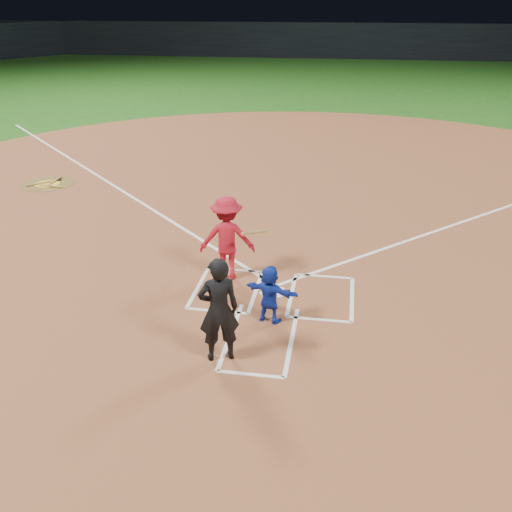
% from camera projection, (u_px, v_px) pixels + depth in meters
% --- Properties ---
extents(ground, '(120.00, 120.00, 0.00)m').
position_uv_depth(ground, '(274.00, 293.00, 11.67)').
color(ground, '#1A4C13').
rests_on(ground, ground).
extents(home_plate_dirt, '(28.00, 28.00, 0.01)m').
position_uv_depth(home_plate_dirt, '(300.00, 199.00, 17.05)').
color(home_plate_dirt, brown).
rests_on(home_plate_dirt, ground).
extents(stadium_wall_far, '(80.00, 1.20, 3.20)m').
position_uv_depth(stadium_wall_far, '(341.00, 41.00, 54.05)').
color(stadium_wall_far, black).
rests_on(stadium_wall_far, ground).
extents(home_plate, '(0.60, 0.60, 0.02)m').
position_uv_depth(home_plate, '(274.00, 292.00, 11.67)').
color(home_plate, white).
rests_on(home_plate, home_plate_dirt).
extents(on_deck_circle, '(1.70, 1.70, 0.01)m').
position_uv_depth(on_deck_circle, '(47.00, 184.00, 18.37)').
color(on_deck_circle, brown).
rests_on(on_deck_circle, home_plate_dirt).
extents(on_deck_logo, '(0.80, 0.80, 0.00)m').
position_uv_depth(on_deck_logo, '(47.00, 184.00, 18.37)').
color(on_deck_logo, yellow).
rests_on(on_deck_logo, on_deck_circle).
extents(on_deck_bat_a, '(0.07, 0.84, 0.06)m').
position_uv_depth(on_deck_bat_a, '(55.00, 181.00, 18.56)').
color(on_deck_bat_a, '#A76F3D').
rests_on(on_deck_bat_a, on_deck_circle).
extents(on_deck_bat_b, '(0.62, 0.66, 0.06)m').
position_uv_depth(on_deck_bat_b, '(40.00, 183.00, 18.30)').
color(on_deck_bat_b, olive).
rests_on(on_deck_bat_b, on_deck_circle).
extents(on_deck_bat_c, '(0.84, 0.18, 0.06)m').
position_uv_depth(on_deck_bat_c, '(51.00, 186.00, 18.05)').
color(on_deck_bat_c, '#A67C3D').
rests_on(on_deck_bat_c, on_deck_circle).
extents(bat_weight_donut, '(0.19, 0.19, 0.05)m').
position_uv_depth(bat_weight_donut, '(59.00, 180.00, 18.69)').
color(bat_weight_donut, black).
rests_on(bat_weight_donut, on_deck_circle).
extents(catcher, '(1.09, 0.62, 1.12)m').
position_uv_depth(catcher, '(270.00, 294.00, 10.44)').
color(catcher, '#152EAD').
rests_on(catcher, home_plate_dirt).
extents(umpire, '(0.78, 0.65, 1.84)m').
position_uv_depth(umpire, '(219.00, 310.00, 9.21)').
color(umpire, black).
rests_on(umpire, home_plate_dirt).
extents(chalk_markings, '(28.35, 17.32, 0.01)m').
position_uv_depth(chalk_markings, '(298.00, 207.00, 16.41)').
color(chalk_markings, white).
rests_on(chalk_markings, home_plate_dirt).
extents(batter_at_plate, '(1.44, 0.97, 1.81)m').
position_uv_depth(batter_at_plate, '(227.00, 238.00, 11.95)').
color(batter_at_plate, '#AF1324').
rests_on(batter_at_plate, home_plate_dirt).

